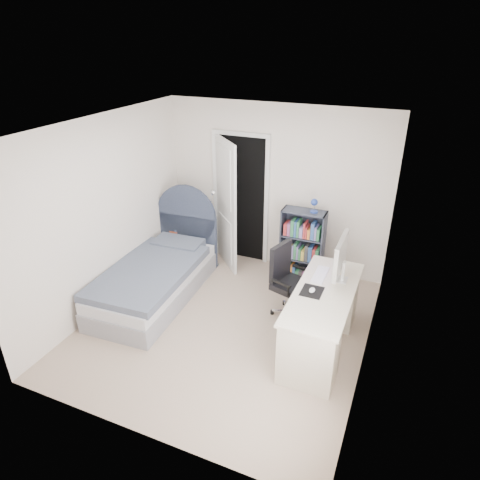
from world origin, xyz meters
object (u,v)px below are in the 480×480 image
at_px(floor_lamp, 213,236).
at_px(desk, 322,317).
at_px(bookcase, 302,249).
at_px(bed, 158,275).
at_px(nightstand, 179,237).
at_px(office_chair, 287,278).

distance_m(floor_lamp, desk, 2.35).
bearing_deg(bookcase, floor_lamp, -173.49).
bearing_deg(bed, nightstand, 104.04).
bearing_deg(desk, bed, 174.63).
height_order(floor_lamp, desk, desk).
xyz_separation_m(bed, nightstand, (-0.26, 1.03, 0.09)).
xyz_separation_m(floor_lamp, bookcase, (1.37, 0.16, -0.01)).
bearing_deg(desk, bookcase, 114.50).
bearing_deg(office_chair, bed, -171.66).
bearing_deg(nightstand, office_chair, -20.31).
distance_m(floor_lamp, office_chair, 1.61).
distance_m(bed, office_chair, 1.84).
relative_size(nightstand, office_chair, 0.59).
height_order(floor_lamp, office_chair, floor_lamp).
xyz_separation_m(floor_lamp, desk, (2.00, -1.23, -0.10)).
height_order(bed, office_chair, bed).
distance_m(nightstand, office_chair, 2.20).
bearing_deg(floor_lamp, office_chair, -27.51).
bearing_deg(bookcase, bed, -146.35).
xyz_separation_m(floor_lamp, office_chair, (1.43, -0.74, 0.01)).
relative_size(bed, nightstand, 3.73).
distance_m(bookcase, office_chair, 0.90).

